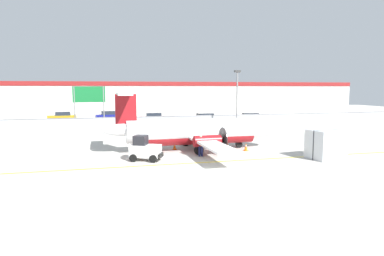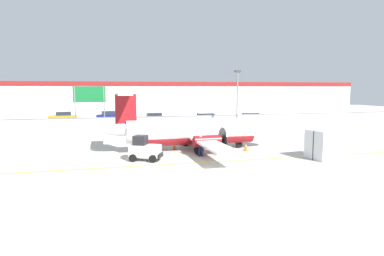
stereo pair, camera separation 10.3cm
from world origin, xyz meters
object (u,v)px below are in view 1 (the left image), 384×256
object	(u,v)px
commuter_airplane	(198,131)
baggage_tug	(145,149)
parked_car_0	(62,117)
parked_car_4	(251,118)
highway_sign	(89,98)
parked_car_1	(109,116)
apron_light_pole	(237,97)
parked_car_3	(204,119)
traffic_cone_near_left	(246,147)
ground_crew_worker	(201,144)
traffic_cone_near_right	(175,146)
cargo_container	(326,144)
parked_car_2	(153,118)
traffic_cone_far_left	(227,144)

from	to	relation	value
commuter_airplane	baggage_tug	distance (m)	6.02
parked_car_0	parked_car_4	world-z (taller)	same
highway_sign	parked_car_1	bearing A→B (deg)	81.15
parked_car_0	apron_light_pole	xyz separation A→B (m)	(20.61, -20.10, 3.41)
parked_car_0	parked_car_3	distance (m)	22.02
traffic_cone_near_left	apron_light_pole	world-z (taller)	apron_light_pole
ground_crew_worker	highway_sign	xyz separation A→B (m)	(-8.86, 15.35, 3.19)
traffic_cone_near_right	cargo_container	bearing A→B (deg)	-32.78
parked_car_0	parked_car_2	size ratio (longest dim) A/B	1.03
traffic_cone_near_left	apron_light_pole	bearing A→B (deg)	73.05
parked_car_1	parked_car_4	bearing A→B (deg)	-31.76
traffic_cone_near_left	parked_car_1	size ratio (longest dim) A/B	0.15
ground_crew_worker	parked_car_1	distance (m)	31.13
parked_car_1	highway_sign	world-z (taller)	highway_sign
parked_car_2	highway_sign	xyz separation A→B (m)	(-8.55, -9.37, 3.24)
commuter_airplane	parked_car_4	world-z (taller)	commuter_airplane
highway_sign	apron_light_pole	bearing A→B (deg)	-17.82
commuter_airplane	parked_car_4	xyz separation A→B (m)	(13.10, 18.08, -0.71)
baggage_tug	commuter_airplane	bearing A→B (deg)	58.12
cargo_container	traffic_cone_near_left	xyz separation A→B (m)	(-4.52, 4.58, -0.79)
parked_car_0	apron_light_pole	distance (m)	29.00
parked_car_0	parked_car_1	distance (m)	7.00
parked_car_2	apron_light_pole	bearing A→B (deg)	117.78
traffic_cone_near_left	highway_sign	bearing A→B (deg)	133.41
baggage_tug	traffic_cone_near_left	bearing A→B (deg)	36.42
cargo_container	traffic_cone_near_right	xyz separation A→B (m)	(-10.32, 6.64, -0.79)
commuter_airplane	parked_car_4	distance (m)	22.34
traffic_cone_near_right	parked_car_1	size ratio (longest dim) A/B	0.15
parked_car_1	traffic_cone_far_left	bearing A→B (deg)	-76.29
cargo_container	highway_sign	xyz separation A→B (m)	(-17.78, 18.60, 3.04)
parked_car_2	parked_car_3	world-z (taller)	same
traffic_cone_near_left	parked_car_2	xyz separation A→B (m)	(-4.71, 23.39, 0.58)
commuter_airplane	traffic_cone_near_right	bearing A→B (deg)	162.18
traffic_cone_near_left	traffic_cone_near_right	size ratio (longest dim) A/B	1.00
baggage_tug	parked_car_1	world-z (taller)	baggage_tug
baggage_tug	traffic_cone_near_right	size ratio (longest dim) A/B	4.03
traffic_cone_near_left	ground_crew_worker	bearing A→B (deg)	-163.15
baggage_tug	parked_car_0	distance (m)	32.12
ground_crew_worker	cargo_container	world-z (taller)	cargo_container
baggage_tug	parked_car_2	bearing A→B (deg)	105.44
parked_car_2	highway_sign	distance (m)	13.10
apron_light_pole	highway_sign	distance (m)	16.78
traffic_cone_near_left	parked_car_4	xyz separation A→B (m)	(9.25, 19.54, 0.58)
baggage_tug	ground_crew_worker	size ratio (longest dim) A/B	1.52
ground_crew_worker	parked_car_2	world-z (taller)	same
highway_sign	ground_crew_worker	bearing A→B (deg)	-60.02
parked_car_1	parked_car_3	world-z (taller)	same
ground_crew_worker	parked_car_1	xyz separation A→B (m)	(-6.51, 30.44, -0.06)
commuter_airplane	parked_car_1	distance (m)	28.54
traffic_cone_far_left	apron_light_pole	world-z (taller)	apron_light_pole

